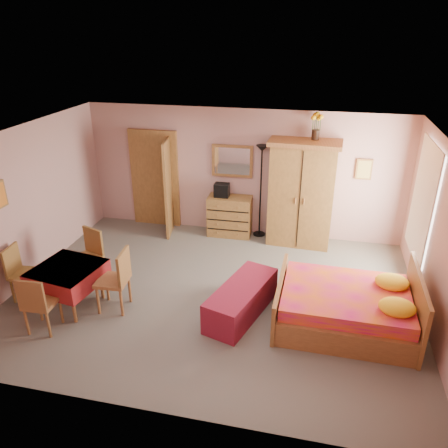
% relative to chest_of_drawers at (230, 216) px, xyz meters
% --- Properties ---
extents(floor, '(6.50, 6.50, 0.00)m').
position_rel_chest_of_drawers_xyz_m(floor, '(0.21, -2.25, -0.42)').
color(floor, slate).
rests_on(floor, ground).
extents(ceiling, '(6.50, 6.50, 0.00)m').
position_rel_chest_of_drawers_xyz_m(ceiling, '(0.21, -2.25, 2.18)').
color(ceiling, brown).
rests_on(ceiling, wall_back).
extents(wall_back, '(6.50, 0.10, 2.60)m').
position_rel_chest_of_drawers_xyz_m(wall_back, '(0.21, 0.25, 0.88)').
color(wall_back, tan).
rests_on(wall_back, floor).
extents(wall_front, '(6.50, 0.10, 2.60)m').
position_rel_chest_of_drawers_xyz_m(wall_front, '(0.21, -4.75, 0.88)').
color(wall_front, tan).
rests_on(wall_front, floor).
extents(wall_left, '(0.10, 5.00, 2.60)m').
position_rel_chest_of_drawers_xyz_m(wall_left, '(-3.04, -2.25, 0.88)').
color(wall_left, tan).
rests_on(wall_left, floor).
extents(wall_right, '(0.10, 5.00, 2.60)m').
position_rel_chest_of_drawers_xyz_m(wall_right, '(3.46, -2.25, 0.88)').
color(wall_right, tan).
rests_on(wall_right, floor).
extents(doorway, '(1.06, 0.12, 2.15)m').
position_rel_chest_of_drawers_xyz_m(doorway, '(-1.69, 0.22, 0.60)').
color(doorway, '#9E6B35').
rests_on(doorway, floor).
extents(window, '(0.08, 1.40, 1.95)m').
position_rel_chest_of_drawers_xyz_m(window, '(3.42, -1.05, 1.03)').
color(window, white).
rests_on(window, wall_right).
extents(picture_back, '(0.30, 0.04, 0.40)m').
position_rel_chest_of_drawers_xyz_m(picture_back, '(2.56, 0.22, 1.13)').
color(picture_back, '#D8BF59').
rests_on(picture_back, wall_back).
extents(chest_of_drawers, '(0.91, 0.47, 0.85)m').
position_rel_chest_of_drawers_xyz_m(chest_of_drawers, '(0.00, 0.00, 0.00)').
color(chest_of_drawers, olive).
rests_on(chest_of_drawers, floor).
extents(wall_mirror, '(0.84, 0.06, 0.66)m').
position_rel_chest_of_drawers_xyz_m(wall_mirror, '(-0.00, 0.21, 1.13)').
color(wall_mirror, white).
rests_on(wall_mirror, wall_back).
extents(stereo, '(0.30, 0.22, 0.28)m').
position_rel_chest_of_drawers_xyz_m(stereo, '(-0.17, 0.00, 0.56)').
color(stereo, black).
rests_on(stereo, chest_of_drawers).
extents(floor_lamp, '(0.26, 0.26, 1.93)m').
position_rel_chest_of_drawers_xyz_m(floor_lamp, '(0.61, 0.12, 0.54)').
color(floor_lamp, black).
rests_on(floor_lamp, floor).
extents(wardrobe, '(1.38, 0.76, 2.11)m').
position_rel_chest_of_drawers_xyz_m(wardrobe, '(1.44, -0.05, 0.63)').
color(wardrobe, olive).
rests_on(wardrobe, floor).
extents(sunflower_vase, '(0.21, 0.21, 0.51)m').
position_rel_chest_of_drawers_xyz_m(sunflower_vase, '(1.60, 0.05, 1.94)').
color(sunflower_vase, yellow).
rests_on(sunflower_vase, wardrobe).
extents(bed, '(2.02, 1.60, 0.92)m').
position_rel_chest_of_drawers_xyz_m(bed, '(2.27, -2.59, 0.04)').
color(bed, '#CE1462').
rests_on(bed, floor).
extents(bench, '(0.96, 1.58, 0.49)m').
position_rel_chest_of_drawers_xyz_m(bench, '(0.75, -2.68, -0.18)').
color(bench, maroon).
rests_on(bench, floor).
extents(dining_table, '(1.07, 1.07, 0.69)m').
position_rel_chest_of_drawers_xyz_m(dining_table, '(-1.92, -3.04, -0.08)').
color(dining_table, maroon).
rests_on(dining_table, floor).
extents(chair_south, '(0.44, 0.44, 0.92)m').
position_rel_chest_of_drawers_xyz_m(chair_south, '(-1.98, -3.67, 0.04)').
color(chair_south, '#996134').
rests_on(chair_south, floor).
extents(chair_north, '(0.56, 0.56, 0.95)m').
position_rel_chest_of_drawers_xyz_m(chair_north, '(-1.98, -2.37, 0.05)').
color(chair_north, olive).
rests_on(chair_north, floor).
extents(chair_west, '(0.45, 0.45, 0.91)m').
position_rel_chest_of_drawers_xyz_m(chair_west, '(-2.70, -3.01, 0.03)').
color(chair_west, olive).
rests_on(chair_west, floor).
extents(chair_east, '(0.49, 0.49, 1.01)m').
position_rel_chest_of_drawers_xyz_m(chair_east, '(-1.21, -2.96, 0.08)').
color(chair_east, '#A26537').
rests_on(chair_east, floor).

